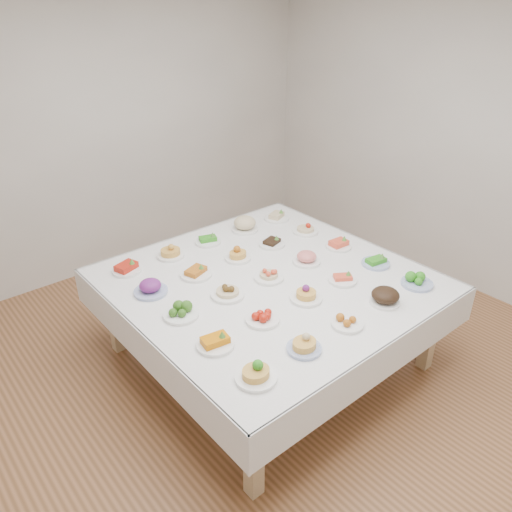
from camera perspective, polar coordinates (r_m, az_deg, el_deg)
room_envelope at (r=3.05m, az=1.38°, el=12.28°), size 5.02×5.02×2.81m
display_table at (r=3.78m, az=1.46°, el=-3.46°), size 2.15×2.15×0.75m
dish_0 at (r=2.81m, az=-0.01°, el=-12.81°), size 0.24×0.24×0.15m
dish_1 at (r=3.03m, az=5.55°, el=-9.91°), size 0.21×0.21×0.12m
dish_2 at (r=3.28m, az=10.41°, el=-7.29°), size 0.20×0.20×0.09m
dish_3 at (r=3.54m, az=14.56°, el=-4.44°), size 0.21×0.21×0.13m
dish_4 at (r=3.83m, az=17.99°, el=-2.54°), size 0.23×0.23×0.11m
dish_5 at (r=3.07m, az=-4.70°, el=-9.60°), size 0.23×0.23×0.10m
dish_6 at (r=3.27m, az=0.74°, el=-6.82°), size 0.22×0.22×0.10m
dish_7 at (r=3.49m, az=5.75°, el=-4.26°), size 0.22×0.22×0.12m
dish_8 at (r=3.75m, az=9.88°, el=-2.44°), size 0.21×0.21×0.09m
dish_9 at (r=4.02m, az=13.56°, el=-0.48°), size 0.22×0.22×0.10m
dish_10 at (r=3.34m, az=-8.62°, el=-6.09°), size 0.23×0.23×0.11m
dish_11 at (r=3.52m, az=-3.28°, el=-3.82°), size 0.24×0.24×0.12m
dish_12 at (r=3.71m, az=1.47°, el=-1.90°), size 0.22×0.22×0.12m
dish_13 at (r=3.95m, az=5.81°, el=-0.03°), size 0.22×0.22×0.13m
dish_14 at (r=4.23m, az=9.43°, el=1.41°), size 0.21×0.21×0.10m
dish_15 at (r=3.62m, az=-12.00°, el=-3.27°), size 0.24×0.24×0.14m
dish_16 at (r=3.79m, az=-6.89°, el=-1.72°), size 0.24×0.24×0.10m
dish_17 at (r=3.98m, az=-2.09°, el=0.33°), size 0.21×0.21×0.12m
dish_18 at (r=4.22m, az=1.82°, el=1.66°), size 0.22×0.22×0.09m
dish_19 at (r=4.45m, az=5.68°, el=3.28°), size 0.22×0.22×0.12m
dish_20 at (r=3.94m, az=-14.60°, el=-1.23°), size 0.22×0.22×0.10m
dish_21 at (r=4.08m, az=-9.77°, el=0.75°), size 0.22×0.22×0.14m
dish_22 at (r=4.27m, az=-5.52°, el=1.93°), size 0.22×0.22×0.09m
dish_23 at (r=4.47m, az=-1.29°, el=3.79°), size 0.25×0.25×0.15m
dish_24 at (r=4.70m, az=2.36°, el=4.63°), size 0.23×0.23×0.10m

